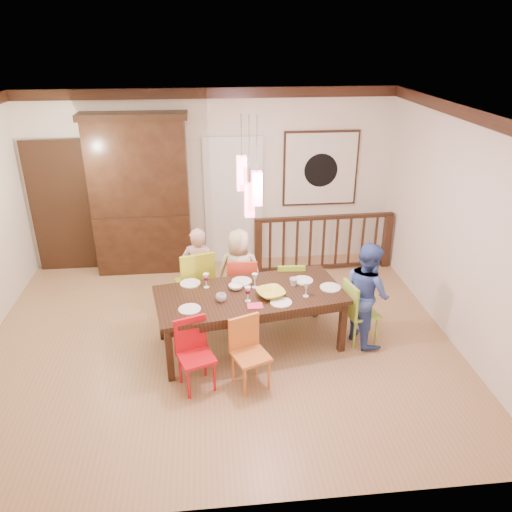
{
  "coord_description": "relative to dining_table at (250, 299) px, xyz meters",
  "views": [
    {
      "loc": [
        -0.09,
        -5.48,
        3.73
      ],
      "look_at": [
        0.49,
        0.18,
        1.11
      ],
      "focal_mm": 35.0,
      "sensor_mm": 36.0,
      "label": 1
    }
  ],
  "objects": [
    {
      "name": "floor",
      "position": [
        -0.39,
        0.12,
        -0.67
      ],
      "size": [
        6.0,
        6.0,
        0.0
      ],
      "primitive_type": "plane",
      "color": "#9E774C",
      "rests_on": "ground"
    },
    {
      "name": "ceiling",
      "position": [
        -0.39,
        0.12,
        2.23
      ],
      "size": [
        6.0,
        6.0,
        0.0
      ],
      "primitive_type": "plane",
      "rotation": [
        3.14,
        0.0,
        0.0
      ],
      "color": "white",
      "rests_on": "wall_back"
    },
    {
      "name": "wall_back",
      "position": [
        -0.39,
        2.62,
        0.78
      ],
      "size": [
        6.0,
        0.0,
        6.0
      ],
      "primitive_type": "plane",
      "rotation": [
        1.57,
        0.0,
        0.0
      ],
      "color": "silver",
      "rests_on": "floor"
    },
    {
      "name": "wall_right",
      "position": [
        2.61,
        0.12,
        0.78
      ],
      "size": [
        0.0,
        5.0,
        5.0
      ],
      "primitive_type": "plane",
      "rotation": [
        1.57,
        0.0,
        -1.57
      ],
      "color": "silver",
      "rests_on": "floor"
    },
    {
      "name": "crown_molding",
      "position": [
        -0.39,
        0.12,
        2.15
      ],
      "size": [
        6.0,
        5.0,
        0.16
      ],
      "primitive_type": null,
      "color": "black",
      "rests_on": "wall_back"
    },
    {
      "name": "panel_door",
      "position": [
        -2.79,
        2.57,
        0.38
      ],
      "size": [
        1.04,
        0.07,
        2.24
      ],
      "primitive_type": "cube",
      "color": "black",
      "rests_on": "wall_back"
    },
    {
      "name": "white_doorway",
      "position": [
        -0.04,
        2.58,
        0.38
      ],
      "size": [
        0.97,
        0.05,
        2.22
      ],
      "primitive_type": "cube",
      "color": "silver",
      "rests_on": "wall_back"
    },
    {
      "name": "painting",
      "position": [
        1.41,
        2.58,
        0.93
      ],
      "size": [
        1.25,
        0.06,
        1.25
      ],
      "color": "black",
      "rests_on": "wall_back"
    },
    {
      "name": "pendant_cluster",
      "position": [
        0.0,
        -0.0,
        1.43
      ],
      "size": [
        0.27,
        0.21,
        1.14
      ],
      "color": "#FF4C64",
      "rests_on": "ceiling"
    },
    {
      "name": "dining_table",
      "position": [
        0.0,
        0.0,
        0.0
      ],
      "size": [
        2.44,
        1.42,
        0.75
      ],
      "rotation": [
        0.0,
        0.0,
        0.17
      ],
      "color": "black",
      "rests_on": "floor"
    },
    {
      "name": "chair_far_left",
      "position": [
        -0.69,
        0.78,
        -0.08
      ],
      "size": [
        0.57,
        0.57,
        1.04
      ],
      "rotation": [
        0.0,
        0.0,
        3.41
      ],
      "color": "#B6C623",
      "rests_on": "floor"
    },
    {
      "name": "chair_far_mid",
      "position": [
        -0.05,
        0.77,
        -0.16
      ],
      "size": [
        0.41,
        0.41,
        0.9
      ],
      "rotation": [
        0.0,
        0.0,
        3.13
      ],
      "color": "red",
      "rests_on": "floor"
    },
    {
      "name": "chair_far_right",
      "position": [
        0.62,
        0.73,
        -0.2
      ],
      "size": [
        0.39,
        0.39,
        0.82
      ],
      "rotation": [
        0.0,
        0.0,
        3.08
      ],
      "color": "#8EC325",
      "rests_on": "floor"
    },
    {
      "name": "chair_near_left",
      "position": [
        -0.67,
        -0.77,
        -0.2
      ],
      "size": [
        0.48,
        0.48,
        0.82
      ],
      "rotation": [
        0.0,
        0.0,
        0.34
      ],
      "color": "red",
      "rests_on": "floor"
    },
    {
      "name": "chair_near_mid",
      "position": [
        -0.07,
        -0.81,
        -0.2
      ],
      "size": [
        0.48,
        0.48,
        0.82
      ],
      "rotation": [
        0.0,
        0.0,
        0.38
      ],
      "color": "orange",
      "rests_on": "floor"
    },
    {
      "name": "chair_end_right",
      "position": [
        1.42,
        -0.04,
        -0.19
      ],
      "size": [
        0.45,
        0.45,
        0.85
      ],
      "rotation": [
        0.0,
        0.0,
        1.77
      ],
      "color": "#8BB536",
      "rests_on": "floor"
    },
    {
      "name": "china_hutch",
      "position": [
        -1.53,
        2.41,
        0.62
      ],
      "size": [
        1.63,
        0.46,
        2.58
      ],
      "color": "black",
      "rests_on": "floor"
    },
    {
      "name": "balustrade",
      "position": [
        1.41,
        2.07,
        -0.17
      ],
      "size": [
        2.31,
        0.15,
        0.96
      ],
      "rotation": [
        0.0,
        0.0,
        0.03
      ],
      "color": "black",
      "rests_on": "floor"
    },
    {
      "name": "person_far_left",
      "position": [
        -0.63,
        0.9,
        -0.03
      ],
      "size": [
        0.51,
        0.37,
        1.28
      ],
      "primitive_type": "imported",
      "rotation": [
        0.0,
        0.0,
        2.99
      ],
      "color": "#D0A39F",
      "rests_on": "floor"
    },
    {
      "name": "person_far_mid",
      "position": [
        -0.07,
        0.86,
        -0.05
      ],
      "size": [
        0.65,
        0.46,
        1.24
      ],
      "primitive_type": "imported",
      "rotation": [
        0.0,
        0.0,
        3.03
      ],
      "color": "beige",
      "rests_on": "floor"
    },
    {
      "name": "person_end_right",
      "position": [
        1.48,
        -0.03,
        0.01
      ],
      "size": [
        0.68,
        0.78,
        1.36
      ],
      "primitive_type": "imported",
      "rotation": [
        0.0,
        0.0,
        1.86
      ],
      "color": "#3954A1",
      "rests_on": "floor"
    },
    {
      "name": "serving_bowl",
      "position": [
        0.24,
        -0.1,
        0.12
      ],
      "size": [
        0.42,
        0.42,
        0.08
      ],
      "primitive_type": "imported",
      "rotation": [
        0.0,
        0.0,
        0.3
      ],
      "color": "gold",
      "rests_on": "dining_table"
    },
    {
      "name": "small_bowl",
      "position": [
        -0.16,
        0.13,
        0.11
      ],
      "size": [
        0.23,
        0.23,
        0.06
      ],
      "primitive_type": "imported",
      "rotation": [
        0.0,
        0.0,
        -0.27
      ],
      "color": "white",
      "rests_on": "dining_table"
    },
    {
      "name": "cup_left",
      "position": [
        -0.36,
        -0.16,
        0.12
      ],
      "size": [
        0.13,
        0.13,
        0.1
      ],
      "primitive_type": "imported",
      "rotation": [
        0.0,
        0.0,
        -0.08
      ],
      "color": "silver",
      "rests_on": "dining_table"
    },
    {
      "name": "cup_right",
      "position": [
        0.57,
        0.14,
        0.13
      ],
      "size": [
        0.13,
        0.13,
        0.1
      ],
      "primitive_type": "imported",
      "rotation": [
        0.0,
        0.0,
        0.19
      ],
      "color": "silver",
      "rests_on": "dining_table"
    },
    {
      "name": "plate_far_left",
      "position": [
        -0.74,
        0.32,
        0.08
      ],
      "size": [
        0.26,
        0.26,
        0.01
      ],
      "primitive_type": "cylinder",
      "color": "white",
      "rests_on": "dining_table"
    },
    {
      "name": "plate_far_mid",
      "position": [
        -0.08,
        0.31,
        0.08
      ],
      "size": [
        0.26,
        0.26,
        0.01
      ],
      "primitive_type": "cylinder",
      "color": "white",
      "rests_on": "dining_table"
    },
    {
      "name": "plate_far_right",
      "position": [
        0.71,
        0.25,
        0.08
      ],
      "size": [
        0.26,
        0.26,
        0.01
      ],
      "primitive_type": "cylinder",
      "color": "white",
      "rests_on": "dining_table"
    },
    {
      "name": "plate_near_left",
      "position": [
        -0.73,
        -0.32,
        0.08
      ],
      "size": [
        0.26,
        0.26,
        0.01
      ],
      "primitive_type": "cylinder",
      "color": "white",
      "rests_on": "dining_table"
    },
    {
      "name": "plate_near_mid",
      "position": [
        0.34,
        -0.28,
        0.08
      ],
      "size": [
        0.26,
        0.26,
        0.01
      ],
      "primitive_type": "cylinder",
      "color": "white",
      "rests_on": "dining_table"
    },
    {
      "name": "plate_end_right",
      "position": [
        1.02,
        0.03,
        0.08
      ],
      "size": [
        0.26,
        0.26,
        0.01
      ],
      "primitive_type": "cylinder",
      "color": "white",
      "rests_on": "dining_table"
    },
    {
      "name": "wine_glass_a",
      "position": [
        -0.53,
        0.21,
        0.17
      ],
      "size": [
        0.08,
        0.08,
        0.19
      ],
      "primitive_type": null,
      "color": "#590C19",
      "rests_on": "dining_table"
    },
    {
      "name": "wine_glass_b",
      "position": [
        0.08,
        0.14,
        0.17
      ],
      "size": [
        0.08,
        0.08,
        0.19
      ],
      "primitive_type": null,
      "color": "silver",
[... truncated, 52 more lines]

